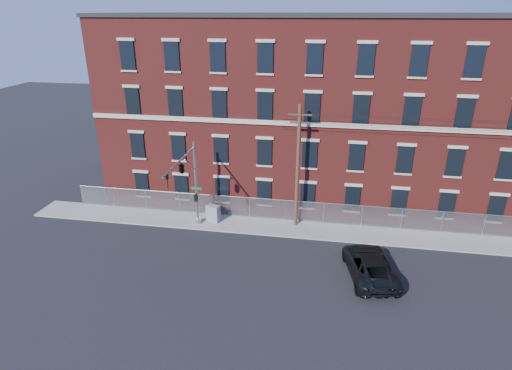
{
  "coord_description": "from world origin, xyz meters",
  "views": [
    {
      "loc": [
        3.98,
        -25.24,
        16.48
      ],
      "look_at": [
        -1.03,
        4.0,
        4.1
      ],
      "focal_mm": 29.4,
      "sensor_mm": 36.0,
      "label": 1
    }
  ],
  "objects": [
    {
      "name": "ground",
      "position": [
        0.0,
        0.0,
        0.0
      ],
      "size": [
        140.0,
        140.0,
        0.0
      ],
      "primitive_type": "plane",
      "color": "black",
      "rests_on": "ground"
    },
    {
      "name": "sidewalk",
      "position": [
        12.0,
        5.0,
        0.06
      ],
      "size": [
        65.0,
        3.0,
        0.12
      ],
      "primitive_type": "cube",
      "color": "gray",
      "rests_on": "ground"
    },
    {
      "name": "mill_building",
      "position": [
        12.0,
        13.93,
        8.15
      ],
      "size": [
        55.3,
        14.32,
        16.3
      ],
      "color": "maroon",
      "rests_on": "ground"
    },
    {
      "name": "chain_link_fence",
      "position": [
        12.0,
        6.3,
        1.06
      ],
      "size": [
        59.06,
        0.06,
        1.85
      ],
      "color": "#A5A8AD",
      "rests_on": "ground"
    },
    {
      "name": "traffic_signal_mast",
      "position": [
        -6.0,
        2.18,
        5.39
      ],
      "size": [
        0.9,
        6.75,
        7.0
      ],
      "color": "#9EA0A5",
      "rests_on": "ground"
    },
    {
      "name": "utility_pole_near",
      "position": [
        2.0,
        5.6,
        5.34
      ],
      "size": [
        1.8,
        0.28,
        10.0
      ],
      "color": "#4A3225",
      "rests_on": "ground"
    },
    {
      "name": "pickup_truck",
      "position": [
        7.43,
        -0.63,
        0.83
      ],
      "size": [
        3.8,
        6.38,
        1.66
      ],
      "primitive_type": "imported",
      "rotation": [
        0.0,
        0.0,
        3.33
      ],
      "color": "black",
      "rests_on": "ground"
    },
    {
      "name": "utility_cabinet",
      "position": [
        -4.85,
        5.06,
        0.83
      ],
      "size": [
        1.25,
        0.89,
        1.42
      ],
      "primitive_type": "cube",
      "rotation": [
        0.0,
        0.0,
        -0.31
      ],
      "color": "slate",
      "rests_on": "sidewalk"
    }
  ]
}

